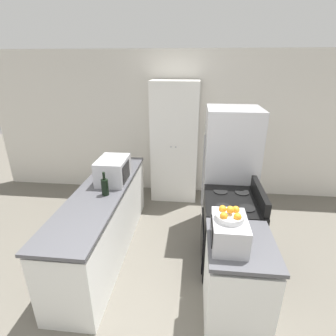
{
  "coord_description": "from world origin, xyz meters",
  "views": [
    {
      "loc": [
        0.35,
        -1.49,
        2.38
      ],
      "look_at": [
        0.0,
        1.78,
        1.05
      ],
      "focal_mm": 28.0,
      "sensor_mm": 36.0,
      "label": 1
    }
  ],
  "objects": [
    {
      "name": "stove",
      "position": [
        0.82,
        1.24,
        0.46
      ],
      "size": [
        0.66,
        0.78,
        1.07
      ],
      "color": "black",
      "rests_on": "ground_plane"
    },
    {
      "name": "wine_bottle",
      "position": [
        -0.69,
        1.2,
        1.02
      ],
      "size": [
        0.08,
        0.08,
        0.29
      ],
      "color": "black",
      "rests_on": "counter_left"
    },
    {
      "name": "pantry_cabinet",
      "position": [
        -0.01,
        2.98,
        1.06
      ],
      "size": [
        0.81,
        0.52,
        2.11
      ],
      "color": "white",
      "rests_on": "ground_plane"
    },
    {
      "name": "toaster_oven",
      "position": [
        0.67,
        0.42,
        1.03
      ],
      "size": [
        0.3,
        0.41,
        0.25
      ],
      "color": "#B2B2B7",
      "rests_on": "counter_right"
    },
    {
      "name": "counter_right",
      "position": [
        0.79,
        0.46,
        0.44
      ],
      "size": [
        0.6,
        0.73,
        0.91
      ],
      "color": "silver",
      "rests_on": "ground_plane"
    },
    {
      "name": "microwave",
      "position": [
        -0.71,
        1.59,
        1.07
      ],
      "size": [
        0.37,
        0.5,
        0.32
      ],
      "color": "#B2B2B7",
      "rests_on": "counter_left"
    },
    {
      "name": "wall_back",
      "position": [
        0.0,
        3.27,
        1.3
      ],
      "size": [
        7.0,
        0.06,
        2.6
      ],
      "color": "silver",
      "rests_on": "ground_plane"
    },
    {
      "name": "fruit_bowl",
      "position": [
        0.66,
        0.43,
        1.2
      ],
      "size": [
        0.24,
        0.24,
        0.12
      ],
      "color": "silver",
      "rests_on": "toaster_oven"
    },
    {
      "name": "refrigerator",
      "position": [
        0.85,
        2.01,
        0.92
      ],
      "size": [
        0.73,
        0.68,
        1.84
      ],
      "color": "#B7B7BC",
      "rests_on": "ground_plane"
    },
    {
      "name": "counter_left",
      "position": [
        -0.79,
        1.32,
        0.44
      ],
      "size": [
        0.6,
        2.44,
        0.91
      ],
      "color": "silver",
      "rests_on": "ground_plane"
    }
  ]
}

